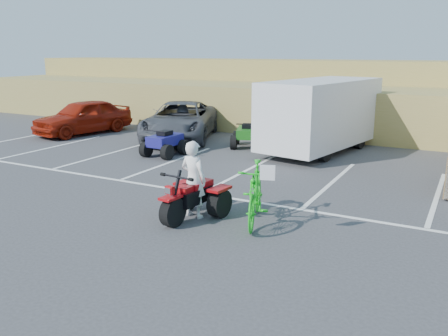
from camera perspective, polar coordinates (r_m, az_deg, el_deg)
The scene contains 11 objects.
ground at distance 10.37m, azimuth -9.62°, elevation -6.49°, with size 100.00×100.00×0.00m, color #38383B.
parking_stripes at distance 13.28m, azimuth 4.12°, elevation -1.73°, with size 28.00×5.16×0.01m.
grass_embankment at distance 23.99m, azimuth 13.54°, elevation 8.40°, with size 40.00×8.50×3.10m.
red_trike_atv at distance 10.49m, azimuth -4.13°, elevation -6.07°, with size 1.25×1.66×1.08m, color #A3090D, non-canonical shape.
rider at distance 10.34m, azimuth -3.70°, elevation -1.38°, with size 0.62×0.41×1.71m, color white.
green_dirt_bike at distance 10.06m, azimuth 3.78°, elevation -3.05°, with size 0.61×2.16×1.30m, color #14BF19.
grey_pickup at distance 19.73m, azimuth -5.26°, elevation 5.67°, with size 2.54×5.50×1.53m, color #404147.
red_car at distance 21.89m, azimuth -16.58°, elevation 5.94°, with size 1.78×4.42×1.51m, color maroon.
cargo_trailer at distance 17.48m, azimuth 11.61°, elevation 6.46°, with size 3.21×5.83×2.57m.
quad_atv_blue at distance 16.76m, azimuth -7.06°, elevation 1.49°, with size 1.12×1.51×0.98m, color navy, non-canonical shape.
quad_atv_green at distance 18.17m, azimuth 2.76°, elevation 2.55°, with size 1.13×1.52×0.99m, color #185F15, non-canonical shape.
Camera 1 is at (6.02, -7.64, 3.59)m, focal length 38.00 mm.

